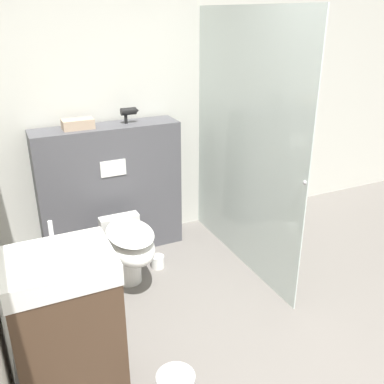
{
  "coord_description": "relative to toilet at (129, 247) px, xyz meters",
  "views": [
    {
      "loc": [
        -1.31,
        -1.43,
        2.08
      ],
      "look_at": [
        0.01,
        1.37,
        0.77
      ],
      "focal_mm": 40.0,
      "sensor_mm": 36.0,
      "label": 1
    }
  ],
  "objects": [
    {
      "name": "wall_back",
      "position": [
        0.5,
        0.85,
        0.9
      ],
      "size": [
        8.0,
        0.06,
        2.5
      ],
      "color": "silver",
      "rests_on": "ground_plane"
    },
    {
      "name": "partition_panel",
      "position": [
        0.04,
        0.64,
        0.24
      ],
      "size": [
        1.26,
        0.32,
        1.19
      ],
      "color": "#4C4C51",
      "rests_on": "ground_plane"
    },
    {
      "name": "shower_glass",
      "position": [
        1.02,
        -0.01,
        0.72
      ],
      "size": [
        0.04,
        1.66,
        2.13
      ],
      "color": "silver",
      "rests_on": "ground_plane"
    },
    {
      "name": "toilet",
      "position": [
        0.0,
        0.0,
        0.0
      ],
      "size": [
        0.36,
        0.63,
        0.51
      ],
      "color": "white",
      "rests_on": "ground_plane"
    },
    {
      "name": "sink_vanity",
      "position": [
        -0.63,
        -0.93,
        0.13
      ],
      "size": [
        0.55,
        0.45,
        1.09
      ],
      "color": "#473323",
      "rests_on": "ground_plane"
    },
    {
      "name": "hair_drier",
      "position": [
        0.26,
        0.65,
        0.94
      ],
      "size": [
        0.16,
        0.06,
        0.14
      ],
      "color": "black",
      "rests_on": "partition_panel"
    },
    {
      "name": "folded_towel",
      "position": [
        -0.19,
        0.64,
        0.88
      ],
      "size": [
        0.25,
        0.15,
        0.08
      ],
      "color": "tan",
      "rests_on": "partition_panel"
    },
    {
      "name": "spare_toilet_roll",
      "position": [
        0.29,
        0.15,
        -0.29
      ],
      "size": [
        0.12,
        0.12,
        0.11
      ],
      "color": "white",
      "rests_on": "ground_plane"
    }
  ]
}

